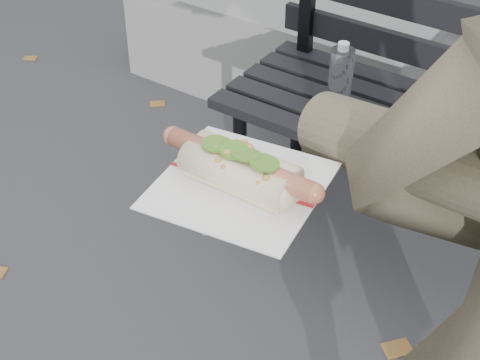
# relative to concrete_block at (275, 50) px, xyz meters

# --- Properties ---
(concrete_block) EXTENTS (1.20, 0.40, 0.40)m
(concrete_block) POSITION_rel_concrete_block_xyz_m (0.00, 0.00, 0.00)
(concrete_block) COLOR slate
(concrete_block) RESTS_ON ground
(held_hotdog) EXTENTS (0.62, 0.32, 0.20)m
(held_hotdog) POSITION_rel_concrete_block_xyz_m (1.15, -1.58, 0.86)
(held_hotdog) COLOR #413D2B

